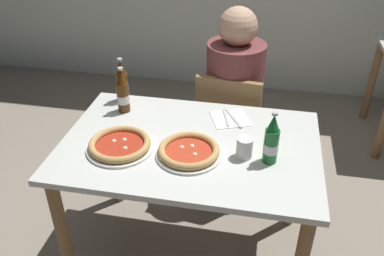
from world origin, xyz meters
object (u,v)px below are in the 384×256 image
object	(u,v)px
beer_bottle_center	(122,83)
chair_behind_table	(230,126)
diner_seated	(233,108)
dining_table_main	(190,162)
pizza_marinara_far	(189,151)
beer_bottle_right	(271,141)
paper_cup	(244,148)
beer_bottle_left	(123,93)
napkin_with_cutlery	(230,118)
pizza_margherita_near	(120,145)

from	to	relation	value
beer_bottle_center	chair_behind_table	bearing A→B (deg)	25.53
diner_seated	dining_table_main	bearing A→B (deg)	-101.87
pizza_marinara_far	beer_bottle_center	bearing A→B (deg)	136.40
beer_bottle_right	paper_cup	bearing A→B (deg)	173.86
beer_bottle_left	beer_bottle_right	world-z (taller)	same
paper_cup	beer_bottle_left	bearing A→B (deg)	156.41
beer_bottle_left	napkin_with_cutlery	size ratio (longest dim) A/B	1.06
chair_behind_table	beer_bottle_left	size ratio (longest dim) A/B	3.44
diner_seated	pizza_marinara_far	world-z (taller)	diner_seated
beer_bottle_center	beer_bottle_right	xyz separation A→B (m)	(0.81, -0.41, 0.00)
chair_behind_table	diner_seated	size ratio (longest dim) A/B	0.70
dining_table_main	pizza_margherita_near	size ratio (longest dim) A/B	3.92
diner_seated	pizza_margherita_near	distance (m)	0.91
dining_table_main	beer_bottle_center	bearing A→B (deg)	142.69
diner_seated	paper_cup	distance (m)	0.76
beer_bottle_left	beer_bottle_center	bearing A→B (deg)	110.98
dining_table_main	diner_seated	distance (m)	0.68
beer_bottle_right	chair_behind_table	bearing A→B (deg)	109.18
dining_table_main	pizza_marinara_far	world-z (taller)	pizza_marinara_far
beer_bottle_center	dining_table_main	bearing A→B (deg)	-37.31
dining_table_main	napkin_with_cutlery	xyz separation A→B (m)	(0.16, 0.25, 0.12)
chair_behind_table	pizza_marinara_far	world-z (taller)	chair_behind_table
beer_bottle_left	beer_bottle_right	bearing A→B (deg)	-21.25
pizza_marinara_far	napkin_with_cutlery	world-z (taller)	pizza_marinara_far
dining_table_main	paper_cup	size ratio (longest dim) A/B	12.63
dining_table_main	beer_bottle_center	size ratio (longest dim) A/B	4.86
beer_bottle_right	napkin_with_cutlery	world-z (taller)	beer_bottle_right
napkin_with_cutlery	beer_bottle_left	bearing A→B (deg)	-177.58
beer_bottle_right	napkin_with_cutlery	size ratio (longest dim) A/B	1.06
pizza_marinara_far	beer_bottle_center	size ratio (longest dim) A/B	1.20
chair_behind_table	pizza_margherita_near	xyz separation A→B (m)	(-0.43, -0.72, 0.29)
dining_table_main	pizza_margherita_near	world-z (taller)	pizza_margherita_near
beer_bottle_right	paper_cup	size ratio (longest dim) A/B	2.60
pizza_marinara_far	diner_seated	bearing A→B (deg)	80.69
dining_table_main	beer_bottle_center	world-z (taller)	beer_bottle_center
beer_bottle_left	dining_table_main	bearing A→B (deg)	-29.56
dining_table_main	pizza_margherita_near	xyz separation A→B (m)	(-0.30, -0.11, 0.14)
chair_behind_table	beer_bottle_right	size ratio (longest dim) A/B	3.44
napkin_with_cutlery	paper_cup	xyz separation A→B (m)	(0.10, -0.31, 0.04)
pizza_margherita_near	napkin_with_cutlery	xyz separation A→B (m)	(0.46, 0.36, -0.02)
pizza_marinara_far	pizza_margherita_near	bearing A→B (deg)	-177.80
dining_table_main	diner_seated	world-z (taller)	diner_seated
chair_behind_table	pizza_margherita_near	bearing A→B (deg)	65.22
dining_table_main	paper_cup	bearing A→B (deg)	-13.14
beer_bottle_center	paper_cup	bearing A→B (deg)	-29.59
beer_bottle_center	beer_bottle_right	size ratio (longest dim) A/B	1.00
pizza_margherita_near	beer_bottle_center	bearing A→B (deg)	107.21
diner_seated	beer_bottle_right	distance (m)	0.81
dining_table_main	napkin_with_cutlery	world-z (taller)	napkin_with_cutlery
diner_seated	beer_bottle_center	distance (m)	0.72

